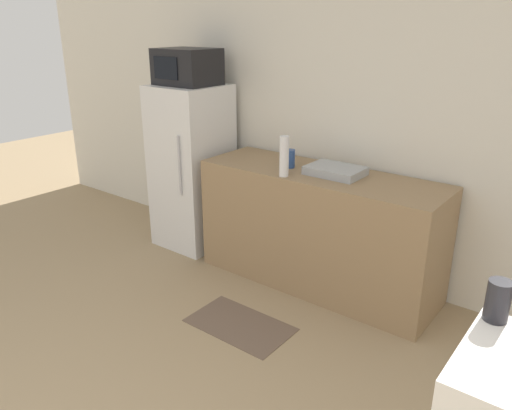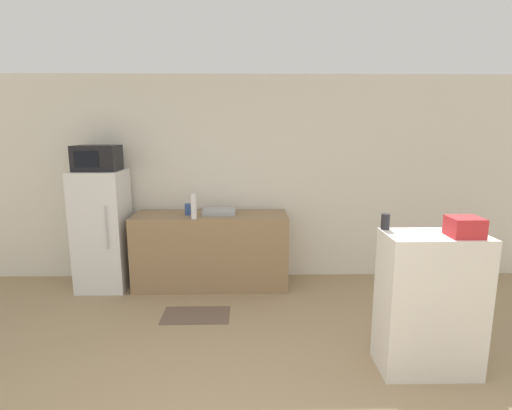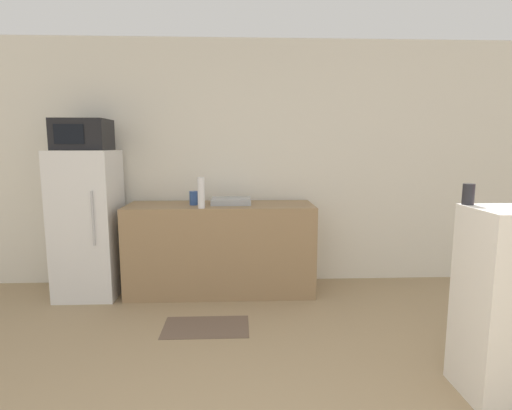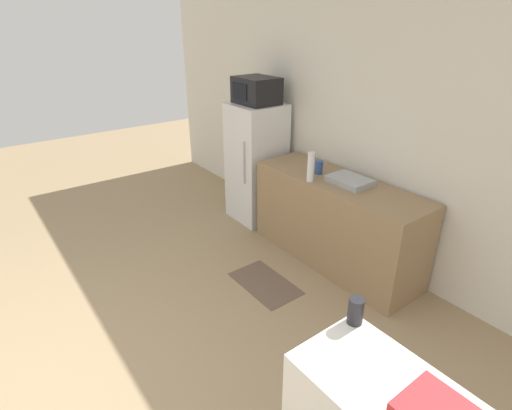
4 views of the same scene
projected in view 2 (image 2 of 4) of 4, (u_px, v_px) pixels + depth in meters
name	position (u px, v px, depth m)	size (l,w,h in m)	color
wall_back	(234.00, 179.00, 5.15)	(8.00, 0.06, 2.60)	silver
refrigerator	(103.00, 230.00, 4.85)	(0.58, 0.60, 1.45)	silver
microwave	(97.00, 158.00, 4.68)	(0.49, 0.40, 0.30)	black
counter	(211.00, 250.00, 4.95)	(1.87, 0.60, 0.91)	#937551
sink_basin	(219.00, 212.00, 4.88)	(0.40, 0.29, 0.06)	#9EA3A8
bottle_tall	(194.00, 206.00, 4.60)	(0.07, 0.07, 0.29)	silver
bottle_short	(188.00, 209.00, 4.83)	(0.08, 0.08, 0.14)	#2D4C8C
shelf_cabinet	(430.00, 303.00, 3.18)	(0.77, 0.42, 1.14)	white
basket	(465.00, 227.00, 2.99)	(0.23, 0.21, 0.15)	red
jar	(385.00, 221.00, 3.21)	(0.07, 0.07, 0.13)	#232328
kitchen_rug	(196.00, 315.00, 4.21)	(0.71, 0.42, 0.01)	brown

